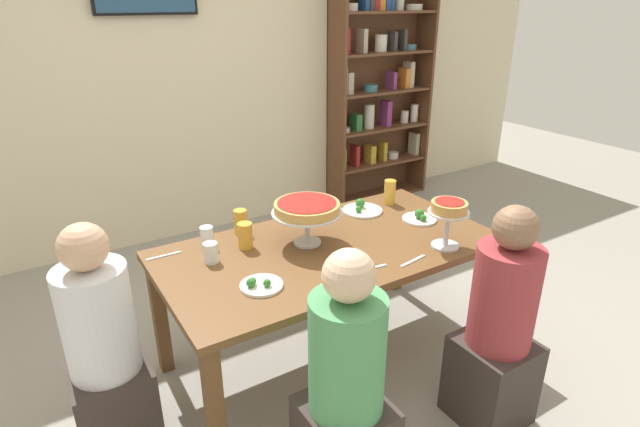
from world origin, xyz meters
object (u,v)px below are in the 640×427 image
at_px(water_glass_clear_far, 211,253).
at_px(cutlery_knife_near, 370,269).
at_px(diner_head_west, 106,360).
at_px(personal_pizza_stand, 449,212).
at_px(salad_plate_near_diner, 260,285).
at_px(beer_glass_amber_short, 241,222).
at_px(bookshelf, 379,86).
at_px(beer_glass_amber_tall, 245,236).
at_px(deep_dish_pizza_stand, 307,209).
at_px(cutlery_fork_far, 340,282).
at_px(diner_near_right, 498,335).
at_px(salad_plate_spare, 362,209).
at_px(beer_glass_amber_spare, 390,192).
at_px(salad_plate_far_diner, 420,218).
at_px(water_glass_clear_near, 207,237).
at_px(dining_table, 330,259).
at_px(diner_near_left, 346,398).
at_px(cutlery_fork_near, 413,261).
at_px(cutlery_spare_fork, 164,256).
at_px(cutlery_knife_far, 311,220).

height_order(water_glass_clear_far, cutlery_knife_near, water_glass_clear_far).
distance_m(diner_head_west, personal_pizza_stand, 1.78).
distance_m(salad_plate_near_diner, beer_glass_amber_short, 0.61).
xyz_separation_m(bookshelf, beer_glass_amber_tall, (-2.27, -1.80, -0.35)).
distance_m(deep_dish_pizza_stand, cutlery_knife_near, 0.47).
distance_m(deep_dish_pizza_stand, cutlery_fork_far, 0.49).
relative_size(diner_near_right, salad_plate_spare, 4.66).
bearing_deg(beer_glass_amber_spare, salad_plate_far_diner, -93.56).
bearing_deg(deep_dish_pizza_stand, water_glass_clear_near, 153.61).
bearing_deg(dining_table, diner_near_left, -118.52).
bearing_deg(diner_near_left, salad_plate_far_diner, -54.28).
height_order(salad_plate_spare, beer_glass_amber_tall, beer_glass_amber_tall).
xyz_separation_m(dining_table, diner_near_left, (-0.41, -0.76, -0.17)).
relative_size(diner_near_right, beer_glass_amber_tall, 8.22).
height_order(dining_table, beer_glass_amber_short, beer_glass_amber_short).
distance_m(diner_near_right, water_glass_clear_far, 1.45).
xyz_separation_m(cutlery_fork_near, cutlery_knife_near, (-0.23, 0.05, 0.00)).
distance_m(salad_plate_far_diner, cutlery_fork_far, 0.87).
bearing_deg(salad_plate_far_diner, beer_glass_amber_short, 157.63).
distance_m(personal_pizza_stand, cutlery_knife_near, 0.52).
xyz_separation_m(beer_glass_amber_short, water_glass_clear_near, (-0.22, -0.07, -0.01)).
bearing_deg(beer_glass_amber_spare, dining_table, -155.01).
distance_m(bookshelf, cutlery_spare_fork, 3.17).
bearing_deg(beer_glass_amber_short, cutlery_knife_far, -7.38).
bearing_deg(dining_table, cutlery_spare_fork, 156.35).
relative_size(water_glass_clear_near, cutlery_knife_far, 0.66).
relative_size(dining_table, cutlery_spare_fork, 10.02).
bearing_deg(cutlery_knife_far, beer_glass_amber_short, 9.64).
distance_m(dining_table, diner_near_left, 0.88).
xyz_separation_m(deep_dish_pizza_stand, cutlery_fork_far, (-0.08, -0.44, -0.19)).
bearing_deg(cutlery_knife_near, beer_glass_amber_tall, 133.23).
relative_size(personal_pizza_stand, cutlery_fork_far, 1.45).
relative_size(dining_table, cutlery_fork_near, 10.02).
relative_size(diner_near_left, salad_plate_near_diner, 5.74).
bearing_deg(salad_plate_near_diner, dining_table, 20.74).
bearing_deg(salad_plate_far_diner, dining_table, 179.57).
distance_m(dining_table, cutlery_spare_fork, 0.87).
xyz_separation_m(salad_plate_spare, cutlery_spare_fork, (-1.22, 0.05, -0.01)).
bearing_deg(cutlery_fork_near, personal_pizza_stand, -1.89).
relative_size(diner_near_right, cutlery_knife_near, 6.39).
bearing_deg(cutlery_fork_near, dining_table, 115.22).
bearing_deg(diner_head_west, bookshelf, 33.50).
bearing_deg(diner_near_right, beer_glass_amber_spare, -11.21).
relative_size(water_glass_clear_far, cutlery_spare_fork, 0.58).
distance_m(personal_pizza_stand, beer_glass_amber_short, 1.13).
height_order(diner_head_west, deep_dish_pizza_stand, diner_head_west).
bearing_deg(personal_pizza_stand, salad_plate_spare, 97.96).
bearing_deg(water_glass_clear_near, salad_plate_near_diner, -83.37).
height_order(diner_head_west, diner_near_right, same).
height_order(salad_plate_far_diner, cutlery_spare_fork, salad_plate_far_diner).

